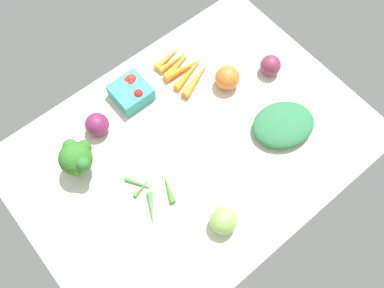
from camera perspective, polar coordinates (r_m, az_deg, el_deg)
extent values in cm
cube|color=beige|center=(129.29, 0.00, -0.56)|extent=(104.00, 76.00, 2.00)
sphere|color=#86BD54|center=(117.12, 4.20, -10.13)|extent=(7.54, 7.54, 7.54)
ellipsoid|color=#2C6E42|center=(131.75, 12.03, 2.55)|extent=(22.98, 20.57, 5.05)
cylinder|color=#94C488|center=(127.99, -14.62, -2.84)|extent=(3.59, 3.59, 3.83)
sphere|color=#2F6D24|center=(123.12, -15.20, -1.88)|extent=(9.44, 9.44, 9.44)
sphere|color=#2B6B29|center=(119.40, -14.26, -2.53)|extent=(3.90, 3.90, 3.90)
sphere|color=#32741E|center=(121.80, -14.98, -3.53)|extent=(2.86, 2.86, 2.86)
sphere|color=#2B6823|center=(123.29, -14.14, -0.46)|extent=(4.28, 4.28, 4.28)
sphere|color=#2D7128|center=(124.18, -15.89, -0.30)|extent=(4.24, 4.24, 4.24)
sphere|color=orange|center=(136.22, 4.71, 8.77)|extent=(7.82, 7.82, 7.82)
cone|color=orange|center=(138.59, 0.65, 8.72)|extent=(15.26, 7.86, 2.93)
cone|color=orange|center=(140.03, -0.36, 9.46)|extent=(14.75, 6.37, 2.55)
cone|color=orange|center=(140.75, -1.02, 10.03)|extent=(14.74, 4.79, 2.99)
cone|color=orange|center=(142.00, -1.81, 10.61)|extent=(13.24, 5.58, 2.70)
cone|color=orange|center=(143.00, -2.35, 10.97)|extent=(12.41, 2.51, 2.22)
cone|color=orange|center=(144.06, -3.09, 11.56)|extent=(12.55, 4.37, 2.41)
cone|color=#4B8C44|center=(123.94, -6.76, -5.42)|extent=(6.12, 9.35, 1.41)
cone|color=#4C8243|center=(121.27, -5.43, -8.49)|extent=(6.25, 8.72, 1.82)
cone|color=#468334|center=(123.70, -6.65, -5.79)|extent=(6.61, 2.67, 1.27)
cone|color=#49912B|center=(122.70, -3.15, -5.87)|extent=(5.05, 9.01, 1.89)
sphere|color=#762A45|center=(141.37, 10.38, 10.24)|extent=(6.66, 6.66, 6.66)
sphere|color=#71224C|center=(130.75, -12.51, 2.53)|extent=(7.16, 7.16, 7.16)
cube|color=teal|center=(135.77, -8.10, 6.78)|extent=(10.88, 10.88, 5.05)
sphere|color=red|center=(135.42, -8.05, 8.23)|extent=(2.44, 2.44, 2.44)
sphere|color=red|center=(132.53, -7.11, 6.65)|extent=(2.91, 2.91, 2.91)
sphere|color=red|center=(135.57, -8.05, 8.04)|extent=(2.67, 2.67, 2.67)
sphere|color=red|center=(136.22, -8.47, 8.36)|extent=(2.83, 2.83, 2.83)
sphere|color=red|center=(136.00, -8.05, 8.50)|extent=(3.40, 3.40, 3.40)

